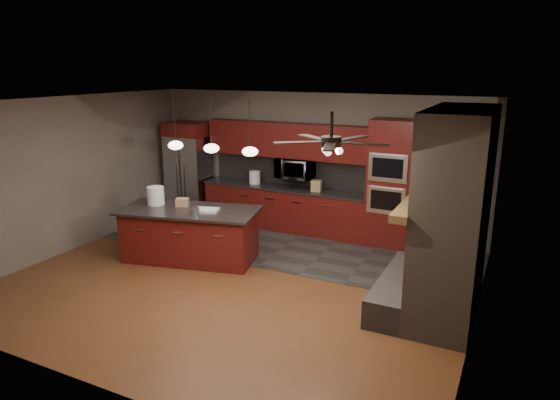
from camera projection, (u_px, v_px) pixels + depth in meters
The scene contains 22 objects.
ground at pixel (239, 281), 7.94m from camera, with size 7.00×7.00×0.00m, color brown.
ceiling at pixel (234, 102), 7.21m from camera, with size 7.00×6.00×0.02m, color white.
back_wall at pixel (313, 162), 10.17m from camera, with size 7.00×0.02×2.80m, color #6D6357.
right_wall at pixel (483, 228), 6.08m from camera, with size 0.02×6.00×2.80m, color #6D6357.
left_wall at pixel (71, 174), 9.07m from camera, with size 0.02×6.00×2.80m, color #6D6357.
slate_tile_patch at pixel (287, 245), 9.49m from camera, with size 7.00×2.40×0.01m, color #35332F.
fireplace_column at pixel (448, 222), 6.65m from camera, with size 1.30×2.10×2.80m.
back_cabinetry at pixel (286, 187), 10.28m from camera, with size 3.59×0.64×2.20m.
oven_tower at pixel (391, 184), 9.23m from camera, with size 0.80×0.63×2.38m.
microwave at pixel (295, 168), 10.10m from camera, with size 0.73×0.41×0.50m, color silver.
refrigerator at pixel (190, 170), 11.12m from camera, with size 0.91×0.75×2.12m.
kitchen_island at pixel (190, 234), 8.70m from camera, with size 2.56×1.59×0.92m.
white_bucket at pixel (156, 196), 8.84m from camera, with size 0.30×0.30×0.32m, color white.
paint_can at pixel (195, 211), 8.27m from camera, with size 0.16×0.16×0.11m, color #A9AAAE.
paint_tray at pixel (207, 210), 8.46m from camera, with size 0.40×0.28×0.04m, color silver.
cardboard_box at pixel (182, 202), 8.76m from camera, with size 0.22×0.16×0.14m, color #A77B56.
counter_bucket at pixel (255, 177), 10.51m from camera, with size 0.23×0.23×0.27m, color white.
counter_box at pixel (317, 186), 9.87m from camera, with size 0.20×0.15×0.22m, color tan.
pendant_left at pixel (176, 145), 8.74m from camera, with size 0.26×0.26×0.92m.
pendant_center at pixel (211, 148), 8.42m from camera, with size 0.26×0.26×0.92m.
pendant_right at pixel (250, 151), 8.10m from camera, with size 0.26×0.26×0.92m.
ceiling_fan at pixel (331, 141), 5.84m from camera, with size 1.27×1.33×0.41m.
Camera 1 is at (3.83, -6.28, 3.31)m, focal length 32.00 mm.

